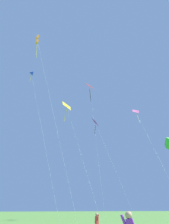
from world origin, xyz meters
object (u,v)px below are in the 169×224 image
object	(u,v)px
kite_blue_delta	(31,73)
kite_green_small	(169,141)
kite_orange_box	(38,41)
kite_yellow_diamond	(67,110)
kite_purple_streamer	(96,125)
person_child_small	(97,223)
kite_pink_low	(139,118)
kite_red_high	(90,91)

from	to	relation	value
kite_blue_delta	kite_green_small	world-z (taller)	kite_blue_delta
kite_orange_box	kite_blue_delta	distance (m)	9.86
kite_orange_box	kite_yellow_diamond	distance (m)	11.49
kite_orange_box	kite_green_small	world-z (taller)	kite_orange_box
kite_orange_box	kite_blue_delta	world-z (taller)	kite_orange_box
kite_orange_box	kite_purple_streamer	bearing A→B (deg)	35.05
kite_yellow_diamond	person_child_small	distance (m)	22.09
person_child_small	kite_yellow_diamond	bearing A→B (deg)	80.55
kite_pink_low	kite_blue_delta	xyz separation A→B (m)	(-12.02, 15.98, 12.69)
kite_yellow_diamond	kite_green_small	bearing A→B (deg)	-48.42
kite_orange_box	kite_yellow_diamond	bearing A→B (deg)	13.57
kite_green_small	person_child_small	world-z (taller)	kite_green_small
kite_pink_low	person_child_small	size ratio (longest dim) A/B	9.48
kite_pink_low	kite_yellow_diamond	distance (m)	10.90
kite_purple_streamer	kite_green_small	xyz separation A→B (m)	(0.74, -18.92, -7.59)
kite_pink_low	kite_purple_streamer	bearing A→B (deg)	86.15
person_child_small	kite_green_small	bearing A→B (deg)	26.11
kite_pink_low	kite_blue_delta	distance (m)	23.69
kite_yellow_diamond	person_child_small	bearing A→B (deg)	-99.45
kite_pink_low	person_child_small	distance (m)	17.99
kite_yellow_diamond	kite_orange_box	bearing A→B (deg)	-166.43
kite_blue_delta	person_child_small	size ratio (longest dim) A/B	17.13
kite_blue_delta	kite_pink_low	bearing A→B (deg)	-53.05
kite_purple_streamer	kite_green_small	distance (m)	20.39
kite_orange_box	kite_red_high	bearing A→B (deg)	41.63
kite_blue_delta	kite_green_small	distance (m)	28.57
kite_orange_box	person_child_small	bearing A→B (deg)	-79.87
kite_purple_streamer	person_child_small	world-z (taller)	kite_purple_streamer
kite_purple_streamer	kite_pink_low	xyz separation A→B (m)	(-1.07, -15.93, -4.00)
kite_red_high	kite_green_small	distance (m)	26.84
kite_pink_low	kite_green_small	size ratio (longest dim) A/B	1.29
kite_pink_low	kite_yellow_diamond	world-z (taller)	kite_yellow_diamond
kite_blue_delta	kite_yellow_diamond	world-z (taller)	kite_blue_delta
kite_purple_streamer	kite_orange_box	world-z (taller)	kite_orange_box
kite_blue_delta	kite_green_small	xyz separation A→B (m)	(13.84, -18.97, -16.28)
kite_orange_box	kite_red_high	world-z (taller)	kite_red_high
kite_red_high	kite_yellow_diamond	xyz separation A→B (m)	(-8.47, -11.02, -9.76)
kite_purple_streamer	kite_pink_low	world-z (taller)	kite_purple_streamer
kite_blue_delta	kite_orange_box	bearing A→B (deg)	-94.85
kite_red_high	kite_yellow_diamond	bearing A→B (deg)	-127.54
kite_orange_box	kite_yellow_diamond	xyz separation A→B (m)	(5.40, 1.30, -10.06)
kite_green_small	kite_pink_low	bearing A→B (deg)	121.33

